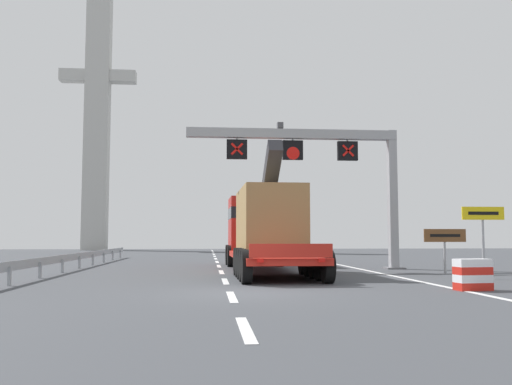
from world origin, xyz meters
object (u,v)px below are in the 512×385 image
object	(u,v)px
bridge_pylon_distant	(98,106)
tourist_info_sign_brown	(445,239)
crash_barrier_striped	(473,275)
heavy_haul_truck_red	(262,227)
exit_sign_yellow	(483,224)
overhead_lane_gantry	(323,158)

from	to	relation	value
bridge_pylon_distant	tourist_info_sign_brown	bearing A→B (deg)	-62.49
crash_barrier_striped	heavy_haul_truck_red	bearing A→B (deg)	116.74
tourist_info_sign_brown	exit_sign_yellow	bearing A→B (deg)	-83.84
crash_barrier_striped	bridge_pylon_distant	world-z (taller)	bridge_pylon_distant
overhead_lane_gantry	crash_barrier_striped	bearing A→B (deg)	-78.78
bridge_pylon_distant	exit_sign_yellow	bearing A→B (deg)	-63.56
exit_sign_yellow	overhead_lane_gantry	bearing A→B (deg)	125.35
exit_sign_yellow	crash_barrier_striped	distance (m)	5.02
heavy_haul_truck_red	overhead_lane_gantry	bearing A→B (deg)	8.60
exit_sign_yellow	bridge_pylon_distant	bearing A→B (deg)	116.44
exit_sign_yellow	bridge_pylon_distant	distance (m)	54.57
exit_sign_yellow	crash_barrier_striped	size ratio (longest dim) A/B	2.52
bridge_pylon_distant	crash_barrier_striped	bearing A→B (deg)	-67.76
heavy_haul_truck_red	crash_barrier_striped	bearing A→B (deg)	-63.26
overhead_lane_gantry	crash_barrier_striped	world-z (taller)	overhead_lane_gantry
overhead_lane_gantry	exit_sign_yellow	world-z (taller)	overhead_lane_gantry
heavy_haul_truck_red	crash_barrier_striped	world-z (taller)	heavy_haul_truck_red
heavy_haul_truck_red	crash_barrier_striped	size ratio (longest dim) A/B	13.45
bridge_pylon_distant	heavy_haul_truck_red	bearing A→B (deg)	-68.92
exit_sign_yellow	tourist_info_sign_brown	size ratio (longest dim) A/B	1.42
heavy_haul_truck_red	exit_sign_yellow	bearing A→B (deg)	-38.44
overhead_lane_gantry	exit_sign_yellow	bearing A→B (deg)	-54.65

